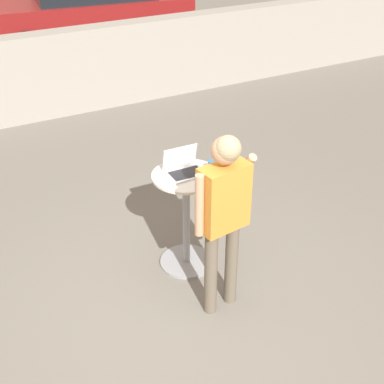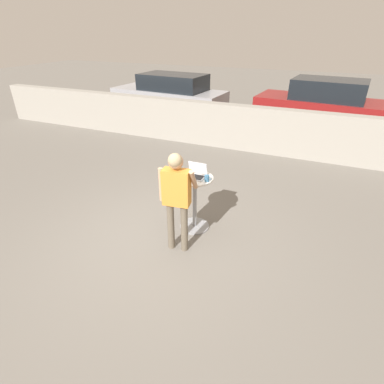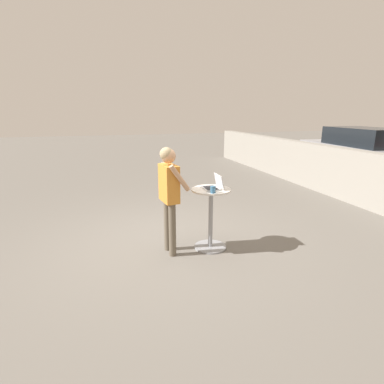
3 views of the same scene
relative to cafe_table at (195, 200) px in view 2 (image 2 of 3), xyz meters
name	(u,v)px [view 2 (image 2 of 3)]	position (x,y,z in m)	size (l,w,h in m)	color
ground_plane	(159,240)	(-0.40, -0.61, -0.56)	(50.00, 50.00, 0.00)	slate
pavement_kerb	(238,127)	(-0.40, 4.24, 0.08)	(17.78, 0.35, 1.27)	gray
cafe_table	(195,200)	(0.00, 0.00, 0.00)	(0.62, 0.62, 0.99)	gray
laptop	(196,174)	(0.00, 0.04, 0.48)	(0.33, 0.28, 0.23)	#B7BABF
coffee_mug	(207,178)	(0.24, -0.06, 0.49)	(0.12, 0.08, 0.10)	#336084
standing_person	(176,192)	(-0.02, -0.67, 0.50)	(0.55, 0.40, 1.66)	brown
parked_car_near_street	(322,103)	(1.70, 7.81, 0.25)	(4.57, 2.33, 1.63)	maroon
parked_car_further_down	(170,96)	(-3.86, 6.70, 0.27)	(4.63, 2.06, 1.65)	#9E9EA3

